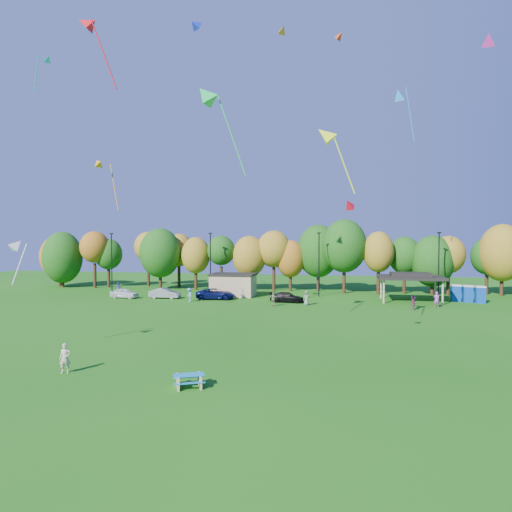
% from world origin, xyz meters
% --- Properties ---
extents(ground, '(160.00, 160.00, 0.00)m').
position_xyz_m(ground, '(0.00, 0.00, 0.00)').
color(ground, '#19600F').
rests_on(ground, ground).
extents(tree_line, '(93.57, 10.55, 11.15)m').
position_xyz_m(tree_line, '(-1.03, 45.51, 5.91)').
color(tree_line, black).
rests_on(tree_line, ground).
extents(lamp_posts, '(64.50, 0.25, 9.09)m').
position_xyz_m(lamp_posts, '(2.00, 40.00, 4.90)').
color(lamp_posts, black).
rests_on(lamp_posts, ground).
extents(utility_building, '(6.30, 4.30, 3.25)m').
position_xyz_m(utility_building, '(-10.00, 38.00, 1.64)').
color(utility_building, tan).
rests_on(utility_building, ground).
extents(pavilion, '(8.20, 6.20, 3.77)m').
position_xyz_m(pavilion, '(14.00, 37.00, 3.23)').
color(pavilion, tan).
rests_on(pavilion, ground).
extents(porta_potties, '(3.75, 2.46, 2.18)m').
position_xyz_m(porta_potties, '(21.20, 37.91, 1.10)').
color(porta_potties, '#0C40A1').
rests_on(porta_potties, ground).
extents(picnic_table, '(2.06, 1.92, 0.71)m').
position_xyz_m(picnic_table, '(-2.33, -1.56, 0.41)').
color(picnic_table, tan).
rests_on(picnic_table, ground).
extents(kite_flyer, '(0.77, 0.63, 1.80)m').
position_xyz_m(kite_flyer, '(-10.52, -0.55, 0.90)').
color(kite_flyer, beige).
rests_on(kite_flyer, ground).
extents(car_a, '(4.16, 2.06, 1.36)m').
position_xyz_m(car_a, '(-24.16, 32.84, 0.68)').
color(car_a, white).
rests_on(car_a, ground).
extents(car_b, '(4.30, 1.63, 1.40)m').
position_xyz_m(car_b, '(-18.57, 33.66, 0.70)').
color(car_b, gray).
rests_on(car_b, ground).
extents(car_c, '(5.58, 3.21, 1.46)m').
position_xyz_m(car_c, '(-11.47, 34.13, 0.73)').
color(car_c, '#0C124C').
rests_on(car_c, ground).
extents(car_d, '(4.60, 2.18, 1.30)m').
position_xyz_m(car_d, '(-1.59, 33.12, 0.65)').
color(car_d, black).
rests_on(car_d, ground).
extents(far_person_0, '(1.02, 0.95, 1.69)m').
position_xyz_m(far_person_0, '(-27.62, 37.70, 0.84)').
color(far_person_0, '#474293').
rests_on(far_person_0, ground).
extents(far_person_1, '(0.68, 0.46, 1.85)m').
position_xyz_m(far_person_1, '(16.43, 32.45, 0.93)').
color(far_person_1, '#BA57B6').
rests_on(far_person_1, ground).
extents(far_person_2, '(1.09, 0.62, 1.75)m').
position_xyz_m(far_person_2, '(-2.73, 29.13, 0.87)').
color(far_person_2, '#808B55').
rests_on(far_person_2, ground).
extents(far_person_3, '(0.65, 1.59, 1.67)m').
position_xyz_m(far_person_3, '(13.42, 29.70, 0.84)').
color(far_person_3, '#993F69').
rests_on(far_person_3, ground).
extents(far_person_4, '(1.05, 0.91, 1.81)m').
position_xyz_m(far_person_4, '(1.10, 30.90, 0.90)').
color(far_person_4, '#68865B').
rests_on(far_person_4, ground).
extents(far_person_5, '(1.25, 1.30, 1.78)m').
position_xyz_m(far_person_5, '(-14.09, 31.09, 0.89)').
color(far_person_5, '#5590BB').
rests_on(far_person_5, ground).
extents(kite_0, '(3.80, 1.54, 6.42)m').
position_xyz_m(kite_0, '(-15.16, 9.59, 25.68)').
color(kite_0, red).
extents(kite_1, '(1.41, 1.73, 1.56)m').
position_xyz_m(kite_1, '(17.06, 15.51, 24.22)').
color(kite_1, '#E325A1').
extents(kite_2, '(2.82, 3.57, 6.48)m').
position_xyz_m(kite_2, '(11.66, 29.82, 24.52)').
color(kite_2, '#289BFE').
extents(kite_3, '(1.75, 1.81, 1.46)m').
position_xyz_m(kite_3, '(-7.47, 15.55, 27.63)').
color(kite_3, '#1629C6').
extents(kite_4, '(1.32, 1.34, 1.07)m').
position_xyz_m(kite_4, '(6.14, 7.48, 10.47)').
color(kite_4, red).
extents(kite_6, '(1.41, 2.01, 3.35)m').
position_xyz_m(kite_6, '(-15.97, 2.24, 7.60)').
color(kite_6, silver).
extents(kite_7, '(3.40, 1.51, 5.59)m').
position_xyz_m(kite_7, '(4.23, 11.18, 16.11)').
color(kite_7, '#E6FF1A').
extents(kite_8, '(2.46, 1.75, 4.32)m').
position_xyz_m(kite_8, '(-28.18, 22.63, 28.86)').
color(kite_8, '#0DC4AF').
extents(kite_10, '(2.74, 2.27, 5.26)m').
position_xyz_m(kite_10, '(-17.70, 15.73, 15.36)').
color(kite_10, orange).
extents(kite_11, '(1.49, 1.35, 1.21)m').
position_xyz_m(kite_11, '(5.04, 23.86, 29.16)').
color(kite_11, '#E13D0B').
extents(kite_12, '(1.85, 1.91, 1.55)m').
position_xyz_m(kite_12, '(-1.93, 30.72, 33.48)').
color(kite_12, orange).
extents(kite_13, '(4.53, 1.92, 7.55)m').
position_xyz_m(kite_13, '(-5.05, 10.04, 19.39)').
color(kite_13, green).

